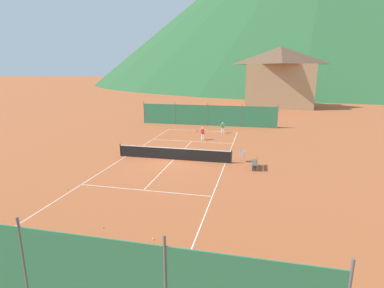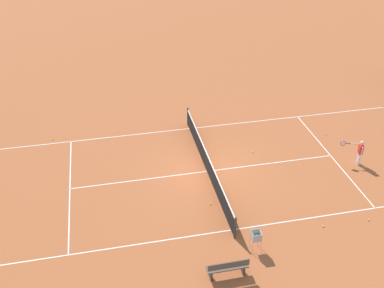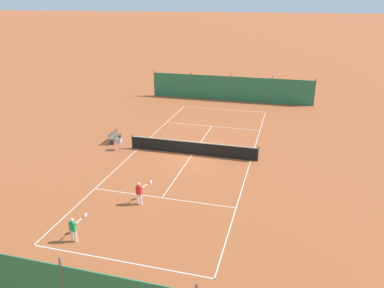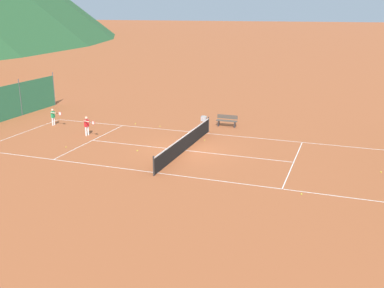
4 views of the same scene
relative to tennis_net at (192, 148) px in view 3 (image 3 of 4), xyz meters
name	(u,v)px [view 3 (image 3 of 4)]	position (x,y,z in m)	size (l,w,h in m)	color
ground_plane	(192,154)	(0.00, 0.00, -0.50)	(600.00, 600.00, 0.00)	#A8542D
court_line_markings	(192,154)	(0.00, 0.00, -0.50)	(8.25, 23.85, 0.01)	white
tennis_net	(192,148)	(0.00, 0.00, 0.00)	(9.18, 0.08, 1.06)	#2D2D2D
windscreen_fence_near	(230,89)	(0.00, -15.50, 0.81)	(17.28, 0.08, 2.90)	#2D754C
player_far_baseline	(74,227)	(2.47, 11.13, 0.21)	(0.44, 1.01, 1.22)	white
player_near_baseline	(140,191)	(0.90, 7.32, 0.26)	(0.66, 1.01, 1.30)	white
tennis_ball_far_corner	(193,208)	(-1.92, 7.08, -0.47)	(0.07, 0.07, 0.07)	#CCE033
tennis_ball_service_box	(162,148)	(2.39, -0.44, -0.47)	(0.07, 0.07, 0.07)	#CCE033
tennis_ball_alley_left	(266,127)	(-4.48, -7.33, -0.47)	(0.07, 0.07, 0.07)	#CCE033
tennis_ball_by_net_left	(198,171)	(-1.10, 2.65, -0.47)	(0.07, 0.07, 0.07)	#CCE033
tennis_ball_near_corner	(199,109)	(2.39, -11.31, -0.47)	(0.07, 0.07, 0.07)	#CCE033
tennis_ball_alley_right	(107,168)	(4.69, 3.71, -0.47)	(0.07, 0.07, 0.07)	#CCE033
tennis_ball_mid_court	(91,181)	(4.75, 5.71, -0.47)	(0.07, 0.07, 0.07)	#CCE033
tennis_ball_by_net_right	(223,112)	(-0.16, -10.87, -0.47)	(0.07, 0.07, 0.07)	#CCE033
ball_hopper	(119,141)	(5.30, 0.59, 0.15)	(0.36, 0.36, 0.89)	#B7B7BC
courtside_bench	(115,136)	(6.34, -0.82, -0.05)	(0.36, 1.50, 0.84)	#51473D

